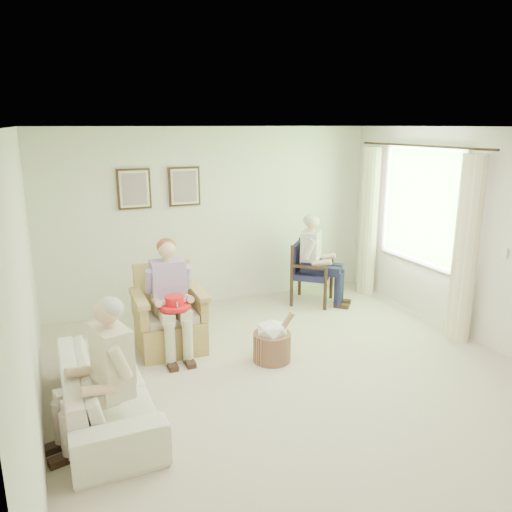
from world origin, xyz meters
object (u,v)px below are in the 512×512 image
person_dark (315,254)px  hatbox (272,340)px  wood_armchair (310,269)px  sofa (106,389)px  person_wicker (170,290)px  red_hat (175,304)px  wicker_armchair (169,323)px  person_sofa (108,365)px

person_dark → hatbox: bearing=177.5°
person_dark → wood_armchair: bearing=41.2°
hatbox → sofa: bearing=-167.5°
person_wicker → hatbox: 1.31m
red_hat → hatbox: bearing=-25.1°
wicker_armchair → person_wicker: bearing=-88.5°
wood_armchair → sofa: 3.84m
wicker_armchair → wood_armchair: 2.51m
person_wicker → person_sofa: size_ratio=1.08×
wood_armchair → person_sofa: person_sofa is taller
sofa → person_wicker: bearing=-39.3°
sofa → person_sofa: 0.56m
hatbox → person_dark: bearing=46.4°
sofa → red_hat: 1.31m
wicker_armchair → person_dark: (2.37, 0.64, 0.46)m
wood_armchair → person_sofa: 4.05m
person_sofa → red_hat: bearing=130.9°
person_dark → person_sofa: person_dark is taller
person_wicker → red_hat: (-0.01, -0.21, -0.10)m
person_dark → hatbox: (-1.38, -1.45, -0.53)m
hatbox → person_wicker: bearing=145.8°
person_wicker → red_hat: bearing=-90.4°
red_hat → wood_armchair: bearing=25.5°
person_sofa → hatbox: size_ratio=1.95×
person_wicker → person_dark: person_wicker is taller
wood_armchair → hatbox: size_ratio=1.43×
sofa → wood_armchair: bearing=-58.3°
person_dark → red_hat: size_ratio=3.79×
wood_armchair → person_wicker: size_ratio=0.68×
person_wicker → person_sofa: 1.72m
sofa → person_wicker: 1.49m
red_hat → hatbox: (1.00, -0.47, -0.43)m
person_wicker → red_hat: size_ratio=3.79×
wicker_armchair → person_dark: person_dark is taller
red_hat → person_wicker: bearing=88.1°
wicker_armchair → wood_armchair: wicker_armchair is taller
person_dark → person_sofa: (-3.26, -2.24, -0.08)m
sofa → person_wicker: size_ratio=1.43×
wood_armchair → sofa: bearing=162.9°
sofa → person_dark: 3.79m
wood_armchair → person_dark: size_ratio=0.68×
sofa → person_dark: bearing=-60.2°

